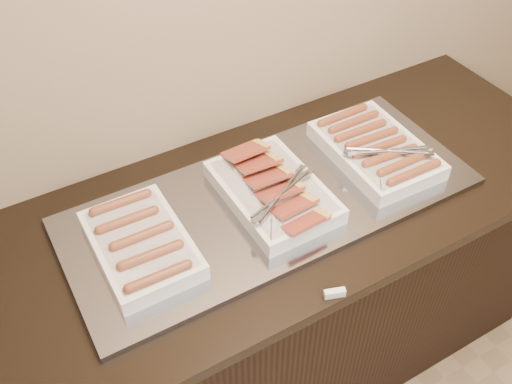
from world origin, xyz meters
TOP-DOWN VIEW (x-y plane):
  - counter at (0.00, 2.13)m, footprint 2.06×0.76m
  - warming_tray at (-0.00, 2.13)m, footprint 1.20×0.50m
  - dish_left at (-0.40, 2.13)m, footprint 0.23×0.35m
  - dish_center at (-0.00, 2.13)m, footprint 0.27×0.41m
  - dish_right at (0.37, 2.13)m, footprint 0.27×0.39m
  - label_holder at (-0.04, 1.77)m, footprint 0.06×0.03m

SIDE VIEW (x-z plane):
  - counter at x=0.00m, z-range 0.00..0.90m
  - warming_tray at x=0.00m, z-range 0.90..0.92m
  - label_holder at x=-0.04m, z-range 0.90..0.92m
  - dish_left at x=-0.40m, z-range 0.91..0.98m
  - dish_center at x=0.00m, z-range 0.91..0.99m
  - dish_right at x=0.37m, z-range 0.91..0.99m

